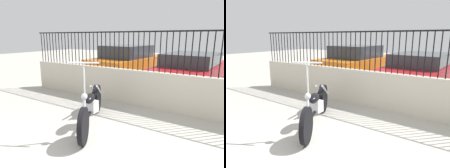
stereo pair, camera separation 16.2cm
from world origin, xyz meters
TOP-DOWN VIEW (x-y plane):
  - low_wall at (0.00, 2.83)m, footprint 9.37×0.18m
  - fence_railing at (-0.00, 2.83)m, footprint 9.37×0.04m
  - motorcycle_black at (-1.18, 1.30)m, footprint 1.19×2.02m
  - car_orange at (-2.79, 5.92)m, footprint 2.10×4.18m
  - car_red at (-0.08, 5.74)m, footprint 2.12×4.68m

SIDE VIEW (x-z plane):
  - motorcycle_black at x=-1.18m, z-range -0.31..1.09m
  - low_wall at x=0.00m, z-range 0.00..0.95m
  - car_red at x=-0.08m, z-range 0.02..1.26m
  - car_orange at x=-2.79m, z-range 0.00..1.44m
  - fence_railing at x=0.00m, z-range 1.07..2.06m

